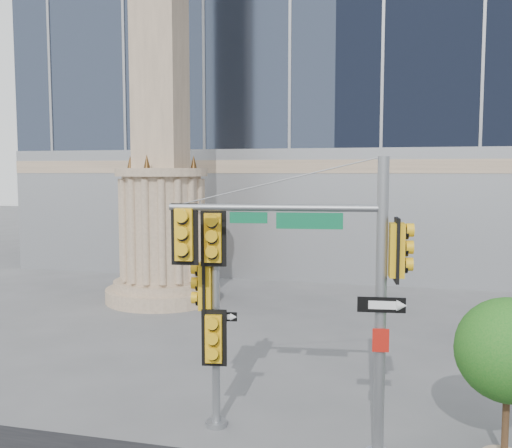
# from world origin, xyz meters

# --- Properties ---
(ground) EXTENTS (120.00, 120.00, 0.00)m
(ground) POSITION_xyz_m (0.00, 0.00, 0.00)
(ground) COLOR #545456
(ground) RESTS_ON ground
(monument) EXTENTS (4.40, 4.40, 16.60)m
(monument) POSITION_xyz_m (-6.00, 9.00, 5.52)
(monument) COLOR gray
(monument) RESTS_ON ground
(main_signal_pole) EXTENTS (4.06, 0.84, 5.24)m
(main_signal_pole) POSITION_xyz_m (1.60, -1.62, 3.25)
(main_signal_pole) COLOR slate
(main_signal_pole) RESTS_ON ground
(secondary_signal_pole) EXTENTS (0.79, 0.57, 4.36)m
(secondary_signal_pole) POSITION_xyz_m (-0.62, -1.10, 2.56)
(secondary_signal_pole) COLOR slate
(secondary_signal_pole) RESTS_ON ground
(street_tree) EXTENTS (1.83, 1.79, 2.85)m
(street_tree) POSITION_xyz_m (4.70, -1.03, 1.88)
(street_tree) COLOR gray
(street_tree) RESTS_ON ground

